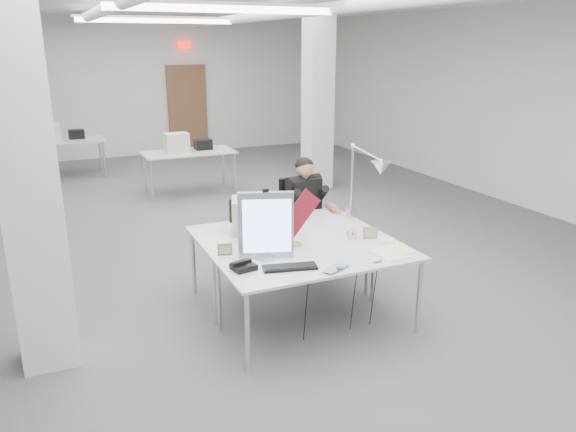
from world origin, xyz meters
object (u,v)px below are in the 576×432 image
(monitor, at_px, (266,225))
(beige_monitor, at_px, (251,216))
(desk_main, at_px, (319,258))
(bankers_lamp, at_px, (293,229))
(office_chair, at_px, (302,222))
(desk_phone, at_px, (244,267))
(seated_person, at_px, (304,195))
(laptop, at_px, (339,270))
(architect_lamp, at_px, (364,184))

(monitor, height_order, beige_monitor, monitor)
(desk_main, relative_size, bankers_lamp, 5.59)
(bankers_lamp, distance_m, beige_monitor, 0.58)
(office_chair, relative_size, desk_phone, 5.77)
(desk_main, xyz_separation_m, beige_monitor, (-0.32, 0.90, 0.19))
(seated_person, xyz_separation_m, desk_phone, (-1.30, -1.52, -0.12))
(bankers_lamp, bearing_deg, monitor, -157.59)
(monitor, xyz_separation_m, laptop, (0.45, -0.53, -0.29))
(office_chair, distance_m, monitor, 1.80)
(laptop, bearing_deg, bankers_lamp, 72.89)
(office_chair, height_order, monitor, monitor)
(desk_main, xyz_separation_m, monitor, (-0.45, 0.17, 0.32))
(office_chair, xyz_separation_m, desk_phone, (-1.30, -1.57, 0.23))
(desk_main, height_order, monitor, monitor)
(laptop, bearing_deg, monitor, 105.01)
(office_chair, xyz_separation_m, bankers_lamp, (-0.67, -1.20, 0.36))
(architect_lamp, bearing_deg, desk_main, -138.95)
(desk_main, xyz_separation_m, laptop, (0.00, -0.36, 0.02))
(monitor, relative_size, architect_lamp, 0.69)
(bankers_lamp, bearing_deg, beige_monitor, 106.41)
(desk_main, bearing_deg, laptop, -89.26)
(bankers_lamp, bearing_deg, seated_person, 53.56)
(architect_lamp, bearing_deg, desk_phone, -153.94)
(monitor, relative_size, desk_phone, 3.19)
(office_chair, height_order, bankers_lamp, office_chair)
(office_chair, relative_size, bankers_lamp, 3.42)
(desk_main, bearing_deg, monitor, 159.00)
(office_chair, xyz_separation_m, monitor, (-1.02, -1.39, 0.51))
(monitor, xyz_separation_m, bankers_lamp, (0.35, 0.19, -0.14))
(beige_monitor, distance_m, architect_lamp, 1.23)
(seated_person, distance_m, beige_monitor, 1.09)
(desk_main, relative_size, architect_lamp, 2.04)
(desk_main, height_order, beige_monitor, beige_monitor)
(office_chair, relative_size, architect_lamp, 1.25)
(seated_person, xyz_separation_m, bankers_lamp, (-0.67, -1.15, 0.02))
(office_chair, distance_m, bankers_lamp, 1.43)
(office_chair, height_order, desk_phone, office_chair)
(laptop, relative_size, bankers_lamp, 0.87)
(seated_person, height_order, laptop, seated_person)
(bankers_lamp, height_order, desk_phone, bankers_lamp)
(seated_person, xyz_separation_m, monitor, (-1.02, -1.34, 0.16))
(desk_phone, bearing_deg, desk_main, -9.03)
(office_chair, xyz_separation_m, architect_lamp, (0.28, -0.90, 0.64))
(monitor, distance_m, architect_lamp, 1.39)
(desk_phone, height_order, beige_monitor, beige_monitor)
(bankers_lamp, height_order, beige_monitor, beige_monitor)
(monitor, bearing_deg, seated_person, 71.98)
(desk_main, relative_size, seated_person, 2.17)
(office_chair, distance_m, laptop, 2.02)
(desk_main, distance_m, beige_monitor, 0.98)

